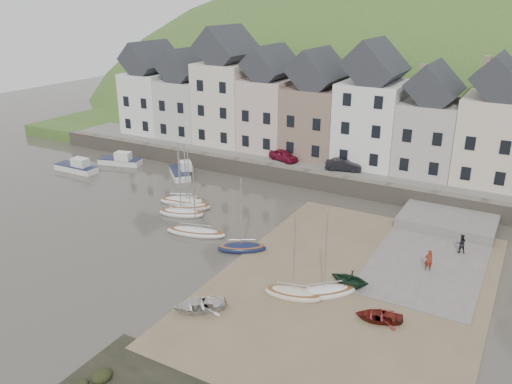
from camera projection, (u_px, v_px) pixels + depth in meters
The scene contains 26 objects.
ground at pixel (219, 250), 41.00m from camera, with size 160.00×160.00×0.00m, color #443E35.
quay_land at pixel (353, 147), 66.84m from camera, with size 90.00×30.00×1.50m, color #3F5D25.
quay_street at pixel (320, 164), 57.17m from camera, with size 70.00×7.00×0.10m, color slate.
seawall at pixel (307, 179), 54.55m from camera, with size 70.00×1.20×1.80m, color slate.
beach at pixel (351, 285), 35.96m from camera, with size 18.00×26.00×0.06m, color brown.
slipway at pixel (433, 252), 40.65m from camera, with size 8.00×18.00×0.12m, color slate.
hillside at pixel (371, 203), 98.61m from camera, with size 134.40×84.00×84.00m.
townhouse_terrace at pixel (349, 109), 57.18m from camera, with size 61.05×8.00×13.93m.
sailboat_0 at pixel (181, 200), 50.46m from camera, with size 4.35×3.21×6.32m.
sailboat_1 at pixel (187, 202), 50.03m from camera, with size 4.51×2.34×6.32m.
sailboat_2 at pixel (190, 207), 48.80m from camera, with size 4.12×3.51×6.32m.
sailboat_3 at pixel (181, 213), 47.51m from camera, with size 4.49×2.74×6.32m.
sailboat_4 at pixel (196, 232), 43.61m from camera, with size 5.48×2.80×6.32m.
sailboat_5 at pixel (242, 247), 40.88m from camera, with size 4.13×3.26×6.32m.
sailboat_6 at pixel (324, 292), 34.72m from camera, with size 4.44×4.21×6.32m.
sailboat_7 at pixel (293, 293), 34.54m from camera, with size 4.21×2.28×6.32m.
motorboat_0 at pixel (121, 160), 61.81m from camera, with size 5.45×2.96×1.70m.
motorboat_1 at pixel (77, 167), 59.35m from camera, with size 5.42×1.78×1.70m.
motorboat_2 at pixel (181, 171), 57.79m from camera, with size 4.46×4.34×1.70m.
rowboat_white at pixel (199, 305), 32.95m from camera, with size 2.45×3.42×0.71m, color silver.
rowboat_green at pixel (350, 278), 35.39m from camera, with size 2.30×2.66×1.40m, color #15311E.
rowboat_red at pixel (379, 316), 31.91m from camera, with size 2.08×2.91×0.60m, color maroon.
person_red at pixel (429, 260), 37.50m from camera, with size 0.60×0.39×1.64m, color maroon.
person_dark at pixel (461, 243), 40.15m from camera, with size 0.75×0.58×1.54m, color black.
car_left at pixel (283, 155), 57.95m from camera, with size 1.49×3.70×1.26m, color maroon.
car_right at pixel (344, 165), 54.68m from camera, with size 1.33×3.82×1.26m, color black.
Camera 1 is at (20.49, -30.58, 18.88)m, focal length 36.05 mm.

